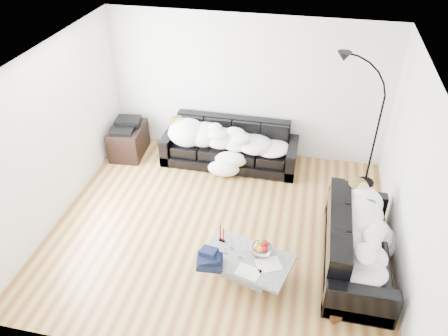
% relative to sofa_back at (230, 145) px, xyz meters
% --- Properties ---
extents(ground, '(5.00, 5.00, 0.00)m').
position_rel_sofa_back_xyz_m(ground, '(0.21, -1.75, -0.40)').
color(ground, brown).
rests_on(ground, ground).
extents(wall_back, '(5.00, 0.02, 2.60)m').
position_rel_sofa_back_xyz_m(wall_back, '(0.21, 0.50, 0.90)').
color(wall_back, silver).
rests_on(wall_back, ground).
extents(wall_left, '(0.02, 4.50, 2.60)m').
position_rel_sofa_back_xyz_m(wall_left, '(-2.29, -1.75, 0.90)').
color(wall_left, silver).
rests_on(wall_left, ground).
extents(wall_right, '(0.02, 4.50, 2.60)m').
position_rel_sofa_back_xyz_m(wall_right, '(2.71, -1.75, 0.90)').
color(wall_right, silver).
rests_on(wall_right, ground).
extents(ceiling, '(5.00, 5.00, 0.00)m').
position_rel_sofa_back_xyz_m(ceiling, '(0.21, -1.75, 2.20)').
color(ceiling, white).
rests_on(ceiling, ground).
extents(sofa_back, '(2.43, 0.84, 0.79)m').
position_rel_sofa_back_xyz_m(sofa_back, '(0.00, 0.00, 0.00)').
color(sofa_back, black).
rests_on(sofa_back, ground).
extents(sofa_right, '(0.87, 2.02, 0.82)m').
position_rel_sofa_back_xyz_m(sofa_right, '(2.20, -2.07, 0.01)').
color(sofa_right, black).
rests_on(sofa_right, ground).
extents(sleeper_back, '(2.05, 0.71, 0.41)m').
position_rel_sofa_back_xyz_m(sleeper_back, '(0.00, -0.05, 0.23)').
color(sleeper_back, white).
rests_on(sleeper_back, sofa_back).
extents(sleeper_right, '(0.73, 1.73, 0.42)m').
position_rel_sofa_back_xyz_m(sleeper_right, '(2.20, -2.07, 0.24)').
color(sleeper_right, white).
rests_on(sleeper_right, sofa_right).
extents(teal_cushion, '(0.42, 0.38, 0.20)m').
position_rel_sofa_back_xyz_m(teal_cushion, '(2.14, -1.44, 0.32)').
color(teal_cushion, '#0A494A').
rests_on(teal_cushion, sofa_right).
extents(coffee_table, '(1.30, 0.96, 0.34)m').
position_rel_sofa_back_xyz_m(coffee_table, '(0.76, -2.60, -0.23)').
color(coffee_table, '#939699').
rests_on(coffee_table, ground).
extents(fruit_bowl, '(0.33, 0.33, 0.16)m').
position_rel_sofa_back_xyz_m(fruit_bowl, '(0.94, -2.46, 0.02)').
color(fruit_bowl, white).
rests_on(fruit_bowl, coffee_table).
extents(wine_glass_a, '(0.07, 0.07, 0.16)m').
position_rel_sofa_back_xyz_m(wine_glass_a, '(0.53, -2.48, 0.02)').
color(wine_glass_a, white).
rests_on(wine_glass_a, coffee_table).
extents(wine_glass_b, '(0.08, 0.08, 0.16)m').
position_rel_sofa_back_xyz_m(wine_glass_b, '(0.48, -2.58, 0.02)').
color(wine_glass_b, white).
rests_on(wine_glass_b, coffee_table).
extents(wine_glass_c, '(0.08, 0.08, 0.17)m').
position_rel_sofa_back_xyz_m(wine_glass_c, '(0.67, -2.62, 0.03)').
color(wine_glass_c, white).
rests_on(wine_glass_c, coffee_table).
extents(candle_left, '(0.06, 0.06, 0.27)m').
position_rel_sofa_back_xyz_m(candle_left, '(0.35, -2.36, 0.07)').
color(candle_left, maroon).
rests_on(candle_left, coffee_table).
extents(candle_right, '(0.05, 0.05, 0.23)m').
position_rel_sofa_back_xyz_m(candle_right, '(0.40, -2.37, 0.06)').
color(candle_right, maroon).
rests_on(candle_right, coffee_table).
extents(newspaper_a, '(0.38, 0.35, 0.01)m').
position_rel_sofa_back_xyz_m(newspaper_a, '(1.06, -2.66, -0.05)').
color(newspaper_a, silver).
rests_on(newspaper_a, coffee_table).
extents(newspaper_b, '(0.35, 0.29, 0.01)m').
position_rel_sofa_back_xyz_m(newspaper_b, '(0.82, -2.84, -0.05)').
color(newspaper_b, silver).
rests_on(newspaper_b, coffee_table).
extents(navy_jacket, '(0.40, 0.35, 0.17)m').
position_rel_sofa_back_xyz_m(navy_jacket, '(0.30, -2.82, 0.11)').
color(navy_jacket, black).
rests_on(navy_jacket, coffee_table).
extents(shoes, '(0.51, 0.44, 0.10)m').
position_rel_sofa_back_xyz_m(shoes, '(2.08, -2.96, -0.35)').
color(shoes, '#472311').
rests_on(shoes, ground).
extents(av_cabinet, '(0.63, 0.86, 0.57)m').
position_rel_sofa_back_xyz_m(av_cabinet, '(-1.93, -0.08, -0.11)').
color(av_cabinet, black).
rests_on(av_cabinet, ground).
extents(stereo, '(0.48, 0.40, 0.13)m').
position_rel_sofa_back_xyz_m(stereo, '(-1.93, -0.08, 0.23)').
color(stereo, black).
rests_on(stereo, av_cabinet).
extents(floor_lamp, '(0.79, 0.46, 2.03)m').
position_rel_sofa_back_xyz_m(floor_lamp, '(2.43, -0.11, 0.62)').
color(floor_lamp, black).
rests_on(floor_lamp, ground).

